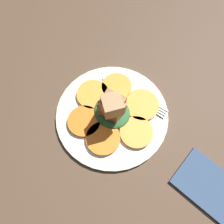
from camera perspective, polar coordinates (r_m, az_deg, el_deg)
The scene contains 11 objects.
table_slab at distance 53.71cm, azimuth 0.00°, elevation -1.28°, with size 120.00×120.00×2.00cm, color #4C3828.
plate at distance 52.30cm, azimuth 0.00°, elevation -0.67°, with size 26.71×26.71×1.05cm.
carrot_slice_0 at distance 52.65cm, azimuth 7.78°, elevation 1.85°, with size 8.21×8.21×0.94cm, color orange.
carrot_slice_1 at distance 54.41cm, azimuth 1.24°, elevation 6.57°, with size 7.48×7.48×0.94cm, color orange.
carrot_slice_2 at distance 53.58cm, azimuth -5.00°, elevation 4.56°, with size 7.90×7.90×0.94cm, color orange.
carrot_slice_3 at distance 50.98cm, azimuth -7.28°, elevation -2.38°, with size 7.64×7.64×0.94cm, color orange.
carrot_slice_4 at distance 49.32cm, azimuth -2.34°, elevation -6.92°, with size 7.77×7.77×0.94cm, color orange.
carrot_slice_5 at distance 49.99cm, azimuth 6.36°, elevation -5.32°, with size 7.57×7.57×0.94cm, color orange.
center_pile at distance 48.12cm, azimuth -0.11°, elevation 1.06°, with size 8.78×7.90×9.90cm.
fork at distance 53.76cm, azimuth 6.03°, elevation 4.10°, with size 18.27×3.77×0.40cm.
napkin at distance 53.16cm, azimuth 25.09°, elevation -17.89°, with size 16.20×9.72×0.80cm.
Camera 1 is at (-12.90, 14.90, 50.97)cm, focal length 35.00 mm.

